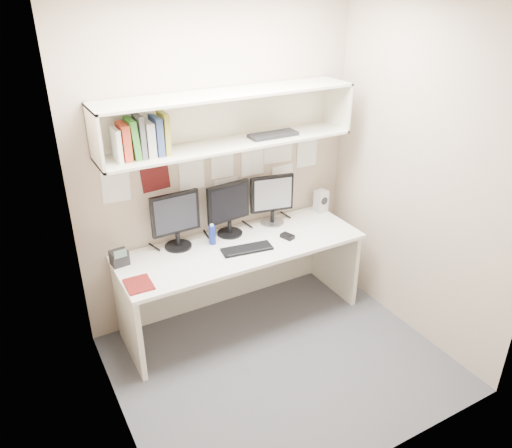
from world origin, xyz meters
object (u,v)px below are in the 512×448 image
monitor_center (229,207)px  keyboard (247,249)px  speaker (321,201)px  monitor_right (272,198)px  desk_phone (119,258)px  monitor_left (176,218)px  desk (241,283)px  maroon_notebook (139,284)px

monitor_center → keyboard: bearing=-97.1°
speaker → keyboard: bearing=-167.0°
monitor_right → speaker: (0.52, -0.00, -0.14)m
monitor_right → desk_phone: bearing=-166.8°
monitor_left → monitor_center: 0.46m
desk_phone → keyboard: bearing=-21.8°
desk → desk_phone: size_ratio=13.25×
speaker → desk_phone: (-1.87, -0.05, -0.04)m
monitor_left → monitor_center: (0.46, 0.00, -0.00)m
keyboard → speaker: bearing=27.0°
desk → monitor_left: size_ratio=4.35×
monitor_left → maroon_notebook: 0.64m
monitor_left → speaker: monitor_left is taller
desk → monitor_center: monitor_center is taller
desk → desk_phone: desk_phone is taller
desk_phone → monitor_right: bearing=-3.5°
desk → monitor_left: 0.80m
speaker → monitor_left: bearing=174.1°
speaker → monitor_center: bearing=174.0°
monitor_right → speaker: bearing=10.6°
maroon_notebook → keyboard: bearing=6.1°
keyboard → maroon_notebook: (-0.90, -0.07, -0.00)m
monitor_center → speaker: size_ratio=2.25×
maroon_notebook → desk_phone: desk_phone is taller
keyboard → speaker: 0.99m
desk → monitor_center: 0.65m
monitor_left → maroon_notebook: monitor_left is taller
monitor_center → desk_phone: (-0.94, -0.05, -0.19)m
desk → speaker: (0.94, 0.21, 0.46)m
desk_phone → monitor_left: bearing=0.4°
desk → monitor_right: bearing=27.5°
keyboard → maroon_notebook: keyboard is taller
desk_phone → monitor_center: bearing=-2.5°
monitor_right → maroon_notebook: size_ratio=1.99×
monitor_center → monitor_right: 0.41m
monitor_center → monitor_left: bearing=173.5°
monitor_center → desk_phone: bearing=176.6°
monitor_right → desk_phone: (-1.36, -0.05, -0.18)m
desk → keyboard: size_ratio=4.98×
desk → desk_phone: (-0.93, 0.17, 0.42)m
speaker → desk_phone: size_ratio=1.33×
monitor_left → desk_phone: (-0.48, -0.05, -0.19)m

